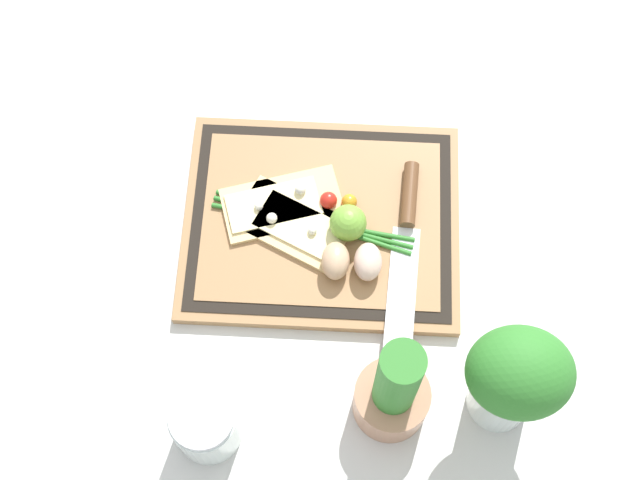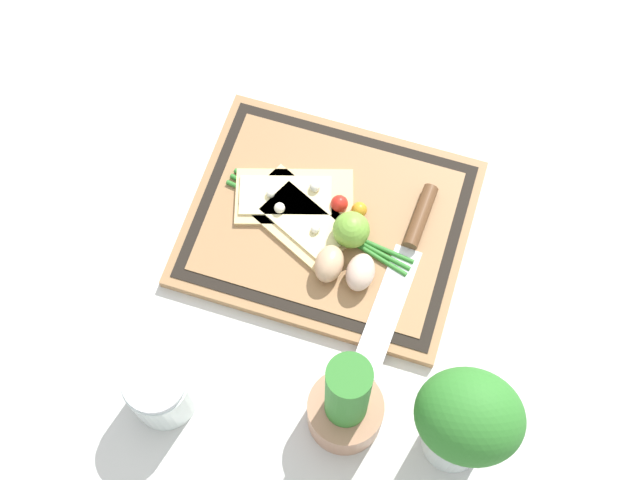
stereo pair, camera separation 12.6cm
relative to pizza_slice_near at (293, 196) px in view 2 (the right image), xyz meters
The scene contains 14 objects.
ground_plane 0.07m from the pizza_slice_near, 163.24° to the left, with size 6.00×6.00×0.00m, color silver.
cutting_board 0.07m from the pizza_slice_near, 163.24° to the left, with size 0.40×0.33×0.02m.
pizza_slice_near is the anchor object (origin of this frame).
pizza_slice_far 0.04m from the pizza_slice_near, 124.97° to the left, with size 0.18×0.15×0.02m.
knife 0.19m from the pizza_slice_near, behind, with size 0.05×0.30×0.02m.
egg_brown 0.13m from the pizza_slice_near, 132.76° to the left, with size 0.04×0.06×0.04m, color tan.
egg_pink 0.16m from the pizza_slice_near, 145.11° to the left, with size 0.04×0.06×0.04m, color beige.
lime 0.11m from the pizza_slice_near, 160.60° to the left, with size 0.05×0.05×0.05m, color #70A838.
cherry_tomato_red 0.07m from the pizza_slice_near, behind, with size 0.03×0.03×0.03m, color red.
cherry_tomato_yellow 0.10m from the pizza_slice_near, behind, with size 0.02×0.02×0.02m, color orange.
scallion_bunch 0.05m from the pizza_slice_near, 151.44° to the left, with size 0.30×0.09×0.01m.
herb_pot 0.33m from the pizza_slice_near, 120.25° to the left, with size 0.10×0.10×0.23m.
sauce_jar 0.34m from the pizza_slice_near, 77.56° to the left, with size 0.09×0.09×0.10m.
herb_glass 0.43m from the pizza_slice_near, 138.94° to the left, with size 0.13×0.12×0.21m.
Camera 2 is at (-0.15, 0.52, 1.20)m, focal length 50.00 mm.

